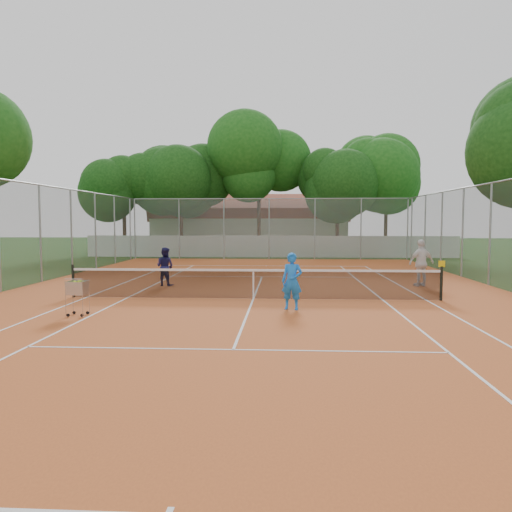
# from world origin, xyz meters

# --- Properties ---
(ground) EXTENTS (120.00, 120.00, 0.00)m
(ground) POSITION_xyz_m (0.00, 0.00, 0.00)
(ground) COLOR #153A0F
(ground) RESTS_ON ground
(court_pad) EXTENTS (18.00, 34.00, 0.02)m
(court_pad) POSITION_xyz_m (0.00, 0.00, 0.01)
(court_pad) COLOR #BD5724
(court_pad) RESTS_ON ground
(court_lines) EXTENTS (10.98, 23.78, 0.01)m
(court_lines) POSITION_xyz_m (0.00, 0.00, 0.02)
(court_lines) COLOR white
(court_lines) RESTS_ON court_pad
(tennis_net) EXTENTS (11.88, 0.10, 0.98)m
(tennis_net) POSITION_xyz_m (0.00, 0.00, 0.51)
(tennis_net) COLOR black
(tennis_net) RESTS_ON court_pad
(perimeter_fence) EXTENTS (18.00, 34.00, 4.00)m
(perimeter_fence) POSITION_xyz_m (0.00, 0.00, 2.00)
(perimeter_fence) COLOR slate
(perimeter_fence) RESTS_ON ground
(boundary_wall) EXTENTS (26.00, 0.30, 1.50)m
(boundary_wall) POSITION_xyz_m (0.00, 19.00, 0.75)
(boundary_wall) COLOR white
(boundary_wall) RESTS_ON ground
(clubhouse) EXTENTS (16.40, 9.00, 4.40)m
(clubhouse) POSITION_xyz_m (-2.00, 29.00, 2.20)
(clubhouse) COLOR beige
(clubhouse) RESTS_ON ground
(tropical_trees) EXTENTS (29.00, 19.00, 10.00)m
(tropical_trees) POSITION_xyz_m (0.00, 22.00, 5.00)
(tropical_trees) COLOR #0F370D
(tropical_trees) RESTS_ON ground
(player_near) EXTENTS (0.65, 0.50, 1.61)m
(player_near) POSITION_xyz_m (1.21, -1.86, 0.83)
(player_near) COLOR blue
(player_near) RESTS_ON court_pad
(player_far_left) EXTENTS (0.87, 0.78, 1.49)m
(player_far_left) POSITION_xyz_m (-3.62, 3.07, 0.76)
(player_far_left) COLOR #181746
(player_far_left) RESTS_ON court_pad
(player_far_right) EXTENTS (1.14, 0.78, 1.80)m
(player_far_right) POSITION_xyz_m (6.26, 3.50, 0.92)
(player_far_right) COLOR silver
(player_far_right) RESTS_ON court_pad
(ball_hopper) EXTENTS (0.64, 0.64, 1.02)m
(ball_hopper) POSITION_xyz_m (-4.45, -3.17, 0.53)
(ball_hopper) COLOR silver
(ball_hopper) RESTS_ON court_pad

